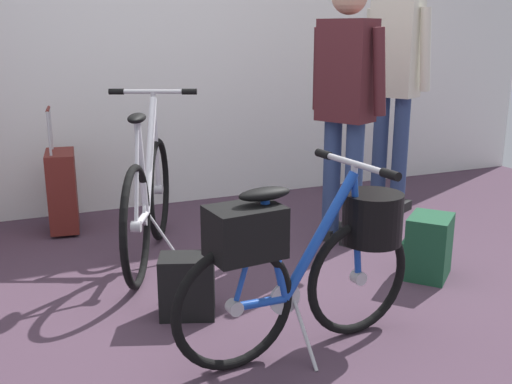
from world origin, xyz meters
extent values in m
plane|color=#473342|center=(0.00, 0.00, 0.00)|extent=(6.82, 6.82, 0.00)
cube|color=white|center=(0.00, 2.07, 1.43)|extent=(6.82, 0.10, 2.87)
torus|color=black|center=(0.24, -0.33, 0.26)|extent=(0.53, 0.09, 0.53)
cylinder|color=#B7B7BC|center=(0.24, -0.33, 0.26)|extent=(0.06, 0.06, 0.06)
torus|color=black|center=(-0.36, -0.39, 0.26)|extent=(0.53, 0.09, 0.53)
cylinder|color=#B7B7BC|center=(-0.36, -0.39, 0.26)|extent=(0.06, 0.06, 0.06)
cylinder|color=#1947B2|center=(-0.24, -0.38, 0.26)|extent=(0.24, 0.06, 0.05)
cylinder|color=#1947B2|center=(0.03, -0.35, 0.49)|extent=(0.37, 0.08, 0.51)
cylinder|color=#1947B2|center=(-0.18, -0.37, 0.47)|extent=(0.14, 0.05, 0.44)
cylinder|color=#1947B2|center=(-0.24, -0.38, 0.26)|extent=(0.23, 0.05, 0.04)
cylinder|color=#1947B2|center=(0.22, -0.33, 0.50)|extent=(0.08, 0.04, 0.48)
cylinder|color=#1947B2|center=(-0.29, -0.38, 0.48)|extent=(0.16, 0.04, 0.43)
ellipsoid|color=black|center=(-0.23, -0.37, 0.71)|extent=(0.23, 0.11, 0.05)
cylinder|color=#B7B7BC|center=(0.20, -0.33, 0.76)|extent=(0.03, 0.03, 0.04)
cylinder|color=#B7B7BC|center=(0.20, -0.33, 0.78)|extent=(0.07, 0.44, 0.03)
cylinder|color=black|center=(0.22, -0.55, 0.78)|extent=(0.05, 0.09, 0.04)
cylinder|color=black|center=(0.17, -0.11, 0.78)|extent=(0.05, 0.09, 0.04)
cylinder|color=#B7B7BC|center=(-0.13, -0.36, 0.25)|extent=(0.14, 0.03, 0.14)
cylinder|color=#B7B7BC|center=(-0.08, -0.45, 0.12)|extent=(0.04, 0.19, 0.25)
cylinder|color=black|center=(0.30, -0.32, 0.53)|extent=(0.29, 0.29, 0.22)
cube|color=black|center=(-0.31, -0.38, 0.57)|extent=(0.30, 0.23, 0.20)
torus|color=black|center=(-0.25, 1.26, 0.33)|extent=(0.29, 0.62, 0.65)
cylinder|color=#B7B7BC|center=(-0.25, 1.26, 0.33)|extent=(0.07, 0.07, 0.06)
torus|color=black|center=(-0.54, 0.57, 0.33)|extent=(0.29, 0.62, 0.65)
cylinder|color=#B7B7BC|center=(-0.54, 0.57, 0.33)|extent=(0.07, 0.07, 0.06)
cylinder|color=silver|center=(-0.49, 0.70, 0.32)|extent=(0.14, 0.28, 0.05)
cylinder|color=silver|center=(-0.35, 1.01, 0.61)|extent=(0.21, 0.42, 0.63)
cylinder|color=silver|center=(-0.45, 0.77, 0.58)|extent=(0.09, 0.16, 0.54)
cylinder|color=silver|center=(-0.49, 0.70, 0.32)|extent=(0.13, 0.27, 0.04)
cylinder|color=silver|center=(-0.26, 1.23, 0.62)|extent=(0.06, 0.09, 0.59)
cylinder|color=silver|center=(-0.51, 0.64, 0.59)|extent=(0.09, 0.18, 0.53)
ellipsoid|color=black|center=(-0.48, 0.72, 0.87)|extent=(0.17, 0.24, 0.05)
cylinder|color=#B7B7BC|center=(-0.27, 1.20, 0.93)|extent=(0.03, 0.03, 0.04)
cylinder|color=#B7B7BC|center=(-0.27, 1.20, 0.95)|extent=(0.42, 0.19, 0.03)
cylinder|color=black|center=(-0.07, 1.11, 0.95)|extent=(0.10, 0.07, 0.04)
cylinder|color=black|center=(-0.48, 1.29, 0.95)|extent=(0.10, 0.07, 0.04)
cylinder|color=#B7B7BC|center=(-0.43, 0.83, 0.31)|extent=(0.07, 0.13, 0.14)
cylinder|color=#B7B7BC|center=(-0.33, 0.84, 0.15)|extent=(0.18, 0.09, 0.30)
cylinder|color=navy|center=(0.83, 0.67, 0.39)|extent=(0.11, 0.11, 0.78)
cube|color=black|center=(0.87, 0.69, 0.04)|extent=(0.25, 0.19, 0.07)
cylinder|color=navy|center=(0.76, 0.81, 0.39)|extent=(0.11, 0.11, 0.78)
cube|color=black|center=(0.80, 0.83, 0.04)|extent=(0.25, 0.19, 0.07)
cube|color=#4C1E23|center=(0.79, 0.74, 1.07)|extent=(0.32, 0.38, 0.60)
cylinder|color=#4C1E23|center=(0.90, 0.56, 1.08)|extent=(0.11, 0.08, 0.51)
cylinder|color=#4C1E23|center=(0.71, 0.93, 1.08)|extent=(0.11, 0.13, 0.51)
cylinder|color=navy|center=(1.48, 1.10, 0.43)|extent=(0.11, 0.11, 0.85)
cube|color=black|center=(1.53, 1.13, 0.04)|extent=(0.25, 0.19, 0.07)
cylinder|color=navy|center=(1.41, 1.24, 0.43)|extent=(0.11, 0.11, 0.85)
cube|color=black|center=(1.45, 1.27, 0.04)|extent=(0.25, 0.19, 0.07)
cube|color=beige|center=(1.45, 1.17, 1.18)|extent=(0.33, 0.38, 0.66)
cylinder|color=beige|center=(1.56, 0.99, 1.18)|extent=(0.11, 0.08, 0.56)
cylinder|color=beige|center=(1.36, 1.37, 1.18)|extent=(0.11, 0.13, 0.56)
cube|color=maroon|center=(-0.81, 1.65, 0.28)|extent=(0.22, 0.38, 0.52)
cylinder|color=#B7B7BC|center=(-0.87, 1.54, 0.68)|extent=(0.02, 0.02, 0.28)
cylinder|color=#B7B7BC|center=(-0.84, 1.77, 0.68)|extent=(0.02, 0.02, 0.28)
cylinder|color=maroon|center=(-0.85, 1.65, 0.82)|extent=(0.05, 0.23, 0.02)
cylinder|color=black|center=(-0.77, 1.52, 0.02)|extent=(0.04, 0.02, 0.04)
cylinder|color=black|center=(-0.74, 1.77, 0.02)|extent=(0.04, 0.02, 0.04)
cube|color=black|center=(-0.40, 0.13, 0.15)|extent=(0.30, 0.25, 0.30)
cube|color=black|center=(-0.37, 0.22, 0.10)|extent=(0.18, 0.09, 0.13)
cube|color=#19472D|center=(0.94, 0.07, 0.17)|extent=(0.34, 0.33, 0.34)
cube|color=#1F5939|center=(0.87, 0.16, 0.12)|extent=(0.16, 0.14, 0.15)
camera|label=1|loc=(-1.11, -2.38, 1.31)|focal=41.92mm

